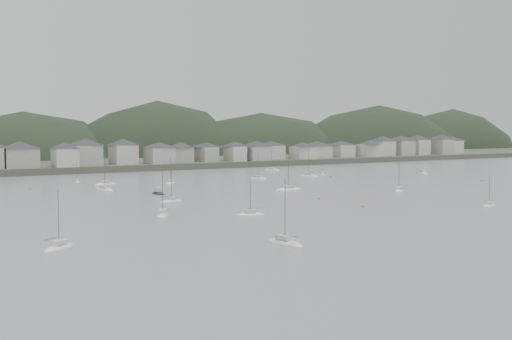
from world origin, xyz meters
TOP-DOWN VIEW (x-y plane):
  - ground at (0.00, 0.00)m, footprint 900.00×900.00m
  - far_shore_land at (0.00, 295.00)m, footprint 900.00×250.00m
  - forested_ridge at (4.83, 269.40)m, footprint 851.55×103.94m
  - waterfront_town at (50.59, 183.34)m, footprint 451.48×28.46m
  - moored_fleet at (-16.47, 65.44)m, footprint 221.40×171.55m
  - motor_launch_far at (-35.96, 73.69)m, footprint 2.85×7.05m
  - mooring_buoys at (6.09, 66.96)m, footprint 153.82×92.50m

SIDE VIEW (x-z plane):
  - forested_ridge at x=4.83m, z-range -62.57..40.00m
  - ground at x=0.00m, z-range 0.00..0.00m
  - mooring_buoys at x=6.09m, z-range -0.20..0.50m
  - moored_fleet at x=-16.47m, z-range -6.65..7.00m
  - motor_launch_far at x=-35.96m, z-range -1.54..2.14m
  - far_shore_land at x=0.00m, z-range 0.00..3.00m
  - waterfront_town at x=50.59m, z-range 2.20..15.12m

